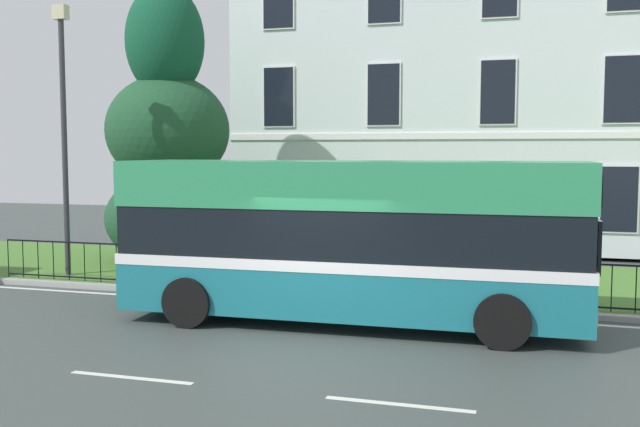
{
  "coord_description": "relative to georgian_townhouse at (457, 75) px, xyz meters",
  "views": [
    {
      "loc": [
        3.69,
        -11.11,
        3.34
      ],
      "look_at": [
        -0.78,
        3.87,
        2.0
      ],
      "focal_mm": 41.16,
      "sensor_mm": 36.0,
      "label": 1
    }
  ],
  "objects": [
    {
      "name": "georgian_townhouse",
      "position": [
        0.0,
        0.0,
        0.0
      ],
      "size": [
        14.57,
        9.91,
        12.07
      ],
      "color": "silver",
      "rests_on": "ground_plane"
    },
    {
      "name": "street_lamp_post",
      "position": [
        -8.63,
        -12.02,
        -2.12
      ],
      "size": [
        0.36,
        0.24,
        6.88
      ],
      "color": "#333338",
      "rests_on": "ground_plane"
    },
    {
      "name": "single_decker_bus",
      "position": [
        -0.37,
        -14.65,
        -4.53
      ],
      "size": [
        8.88,
        2.69,
        3.14
      ],
      "rotation": [
        0.0,
        0.0,
        0.02
      ],
      "color": "#1A6D7A",
      "rests_on": "ground_plane"
    },
    {
      "name": "iron_verge_railing",
      "position": [
        0.0,
        -12.71,
        -5.56
      ],
      "size": [
        19.85,
        0.04,
        0.97
      ],
      "color": "black",
      "rests_on": "ground_plane"
    },
    {
      "name": "litter_bin",
      "position": [
        -6.57,
        -12.4,
        -5.47
      ],
      "size": [
        0.46,
        0.46,
        1.17
      ],
      "color": "#23472D",
      "rests_on": "ground_plane"
    },
    {
      "name": "evergreen_tree",
      "position": [
        -7.36,
        -8.66,
        -3.03
      ],
      "size": [
        4.37,
        4.22,
        8.27
      ],
      "color": "#423328",
      "rests_on": "ground_plane"
    },
    {
      "name": "ground_plane",
      "position": [
        -0.64,
        -15.82,
        -6.19
      ],
      "size": [
        60.0,
        56.0,
        0.18
      ],
      "color": "#3E4643"
    }
  ]
}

